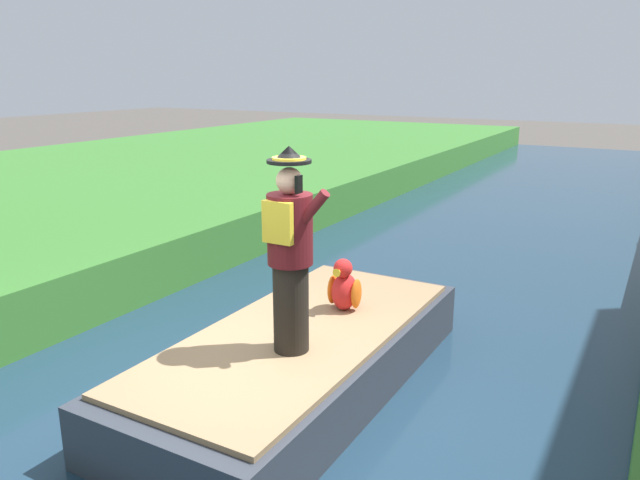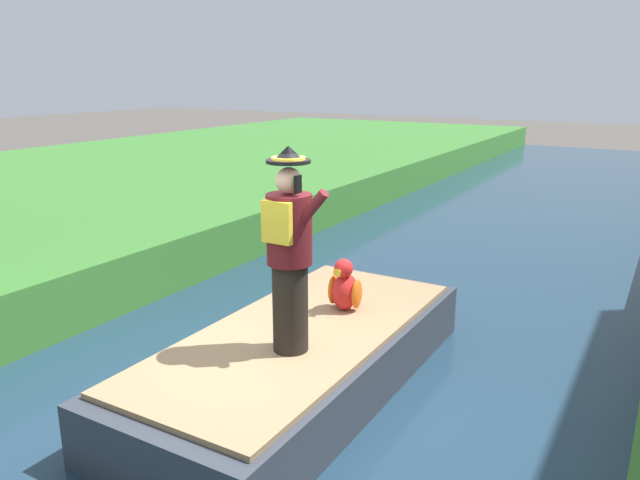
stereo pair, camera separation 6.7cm
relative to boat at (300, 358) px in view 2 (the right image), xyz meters
The scene contains 5 objects.
ground_plane 0.76m from the boat, 90.00° to the right, with size 80.00×80.00×0.00m, color #4C4742.
canal_water 0.74m from the boat, 90.00° to the right, with size 5.97×48.00×0.10m, color #1E384C.
boat is the anchor object (origin of this frame).
person_pirate 1.32m from the boat, 68.10° to the right, with size 0.61×0.42×1.85m.
parrot_plush 0.89m from the boat, 79.26° to the left, with size 0.36×0.34×0.57m.
Camera 2 is at (3.00, -4.08, 3.14)m, focal length 34.51 mm.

